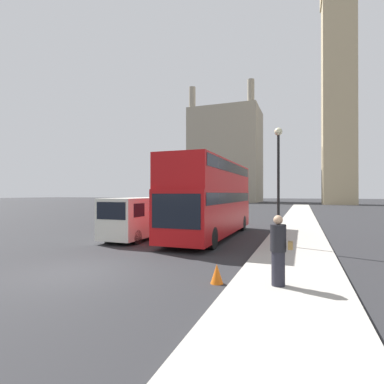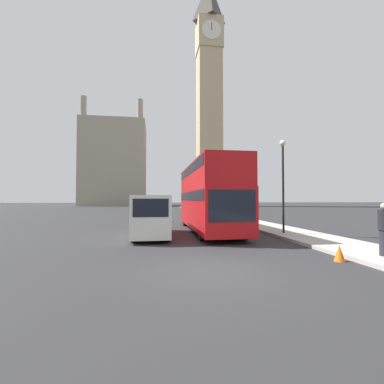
% 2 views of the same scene
% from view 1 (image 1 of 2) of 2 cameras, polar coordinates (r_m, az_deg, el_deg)
% --- Properties ---
extents(ground_plane, '(300.00, 300.00, 0.00)m').
position_cam_1_polar(ground_plane, '(10.65, -21.12, -14.06)').
color(ground_plane, '#28282B').
extents(sidewalk_strip, '(3.03, 120.00, 0.15)m').
position_cam_1_polar(sidewalk_strip, '(8.14, 17.93, -17.89)').
color(sidewalk_strip, '#ADA89E').
rests_on(sidewalk_strip, ground_plane).
extents(clock_tower, '(7.49, 7.66, 70.16)m').
position_cam_1_polar(clock_tower, '(83.21, 26.12, 23.47)').
color(clock_tower, tan).
rests_on(clock_tower, ground_plane).
extents(building_block_distant, '(20.04, 15.72, 33.61)m').
position_cam_1_polar(building_block_distant, '(91.83, 6.54, 6.81)').
color(building_block_distant, '#9E937F').
rests_on(building_block_distant, ground_plane).
extents(red_double_decker_bus, '(2.55, 10.56, 4.36)m').
position_cam_1_polar(red_double_decker_bus, '(17.48, 3.77, -0.61)').
color(red_double_decker_bus, '#B71114').
rests_on(red_double_decker_bus, ground_plane).
extents(white_van, '(1.94, 5.78, 2.29)m').
position_cam_1_polar(white_van, '(17.27, -9.80, -4.60)').
color(white_van, silver).
rests_on(white_van, ground_plane).
extents(pedestrian, '(0.57, 0.41, 1.82)m').
position_cam_1_polar(pedestrian, '(8.22, 16.14, -10.64)').
color(pedestrian, '#23232D').
rests_on(pedestrian, sidewalk_strip).
extents(street_lamp, '(0.36, 0.36, 5.42)m').
position_cam_1_polar(street_lamp, '(14.35, 16.13, 4.52)').
color(street_lamp, black).
rests_on(street_lamp, sidewalk_strip).
extents(traffic_cone, '(0.36, 0.36, 0.55)m').
position_cam_1_polar(traffic_cone, '(8.76, 4.75, -15.26)').
color(traffic_cone, orange).
rests_on(traffic_cone, ground_plane).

